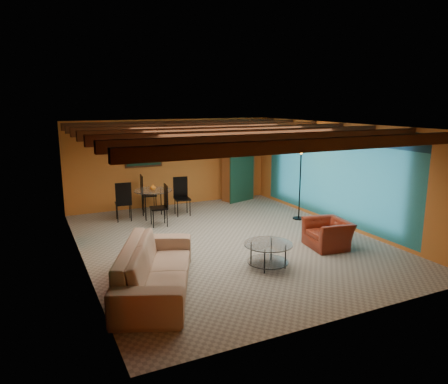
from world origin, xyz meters
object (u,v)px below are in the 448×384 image
floor_lamp (300,183)px  vase (153,176)px  sofa (156,268)px  armoire (238,173)px  armchair (328,234)px  coffee_table (268,255)px  dining_table (153,199)px  potted_plant (238,139)px

floor_lamp → vase: 4.10m
sofa → floor_lamp: size_ratio=1.39×
armoire → floor_lamp: (0.45, -2.83, 0.11)m
armchair → armoire: bearing=-176.1°
armchair → vase: 5.06m
coffee_table → floor_lamp: (2.62, 2.62, 0.77)m
sofa → coffee_table: size_ratio=2.90×
sofa → armoire: size_ratio=1.56×
armchair → armoire: armoire is taller
armchair → armoire: size_ratio=0.53×
armchair → vase: bearing=-137.5°
coffee_table → dining_table: 4.64m
coffee_table → potted_plant: size_ratio=2.22×
armchair → dining_table: size_ratio=0.45×
armoire → dining_table: bearing=178.6°
armoire → vase: 3.33m
potted_plant → vase: (-3.18, -0.94, -0.84)m
potted_plant → vase: 3.43m
coffee_table → vase: bearing=102.7°
dining_table → armchair: bearing=-55.2°
sofa → armchair: size_ratio=2.92×
armoire → sofa: bearing=-146.9°
floor_lamp → coffee_table: bearing=-134.9°
dining_table → potted_plant: size_ratio=4.86×
sofa → dining_table: (1.29, 4.56, 0.14)m
armoire → vase: armoire is taller
sofa → potted_plant: 7.28m
armchair → floor_lamp: size_ratio=0.47×
coffee_table → floor_lamp: bearing=45.1°
armchair → vase: size_ratio=5.62×
armoire → potted_plant: (0.00, 0.00, 1.13)m
armoire → vase: bearing=178.6°
armchair → potted_plant: potted_plant is taller
dining_table → vase: vase is taller
coffee_table → dining_table: size_ratio=0.46×
armchair → potted_plant: size_ratio=2.21×
armoire → coffee_table: bearing=-129.5°
coffee_table → armoire: bearing=68.3°
sofa → dining_table: bearing=7.6°
floor_lamp → dining_table: bearing=152.5°
coffee_table → dining_table: dining_table is taller
armchair → floor_lamp: bearing=168.1°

